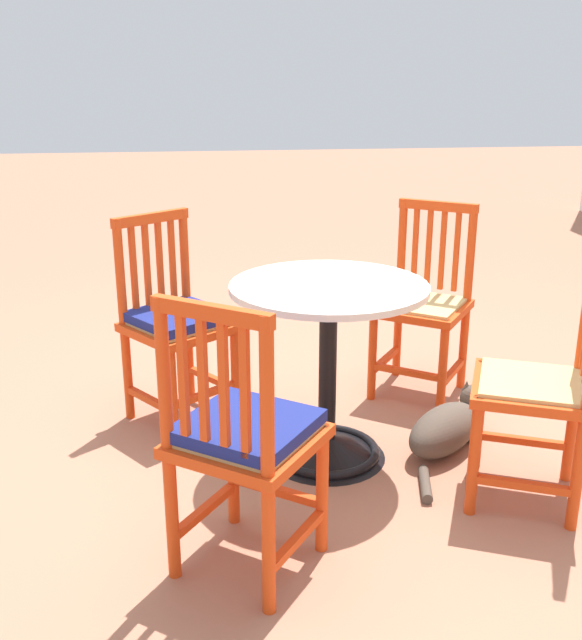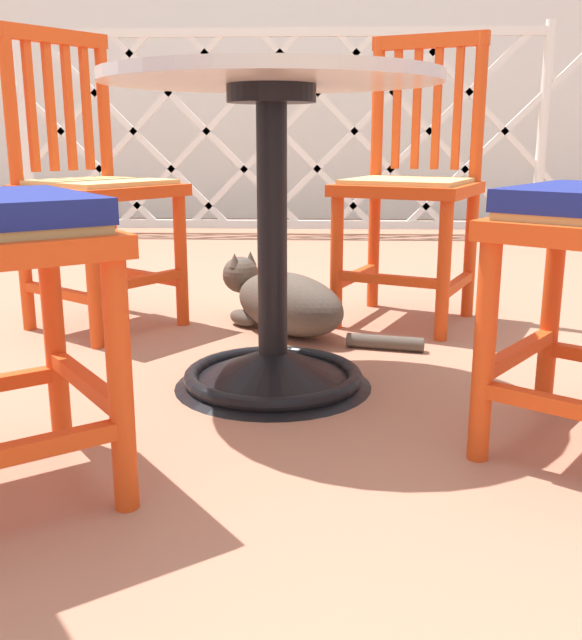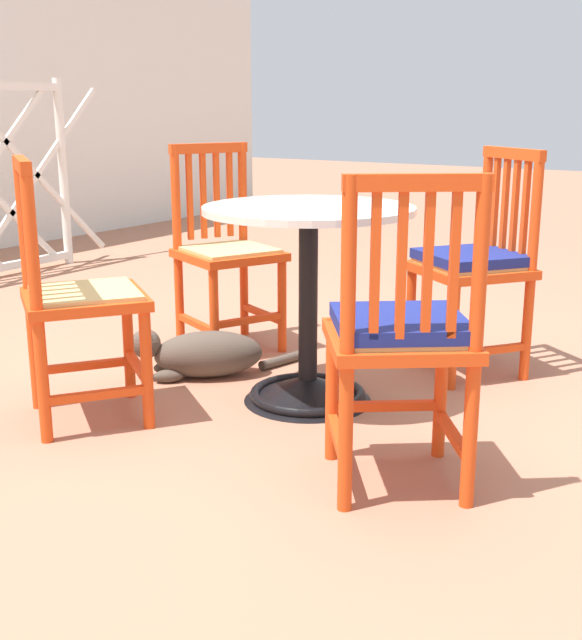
# 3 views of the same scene
# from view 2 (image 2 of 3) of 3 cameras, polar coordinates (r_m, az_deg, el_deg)

# --- Properties ---
(ground_plane) EXTENTS (24.00, 24.00, 0.00)m
(ground_plane) POSITION_cam_2_polar(r_m,az_deg,el_deg) (1.82, -5.92, -4.95)
(ground_plane) COLOR #A36B51
(building_wall_backdrop) EXTENTS (10.00, 0.20, 2.80)m
(building_wall_backdrop) POSITION_cam_2_polar(r_m,az_deg,el_deg) (5.63, -0.22, 22.36)
(building_wall_backdrop) COLOR silver
(building_wall_backdrop) RESTS_ON ground_plane
(lattice_fence_panel) EXTENTS (3.84, 0.06, 1.25)m
(lattice_fence_panel) POSITION_cam_2_polar(r_m,az_deg,el_deg) (4.58, -0.85, 14.53)
(lattice_fence_panel) COLOR silver
(lattice_fence_panel) RESTS_ON ground_plane
(cafe_table) EXTENTS (0.76, 0.76, 0.73)m
(cafe_table) POSITION_cam_2_polar(r_m,az_deg,el_deg) (1.72, -1.46, 3.84)
(cafe_table) COLOR black
(cafe_table) RESTS_ON ground_plane
(orange_chair_tucked_in) EXTENTS (0.56, 0.56, 0.91)m
(orange_chair_tucked_in) POSITION_cam_2_polar(r_m,az_deg,el_deg) (2.37, -15.19, 9.81)
(orange_chair_tucked_in) COLOR #D64214
(orange_chair_tucked_in) RESTS_ON ground_plane
(orange_chair_near_fence) EXTENTS (0.53, 0.53, 0.91)m
(orange_chair_near_fence) POSITION_cam_2_polar(r_m,az_deg,el_deg) (2.40, 9.34, 10.16)
(orange_chair_near_fence) COLOR #D64214
(orange_chair_near_fence) RESTS_ON ground_plane
(tabby_cat) EXTENTS (0.62, 0.48, 0.23)m
(tabby_cat) POSITION_cam_2_polar(r_m,az_deg,el_deg) (2.26, -0.74, 1.45)
(tabby_cat) COLOR #4C4238
(tabby_cat) RESTS_ON ground_plane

